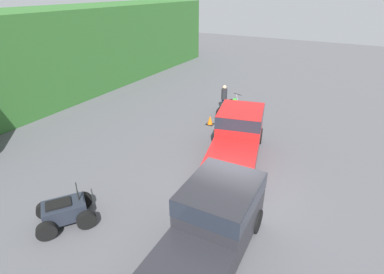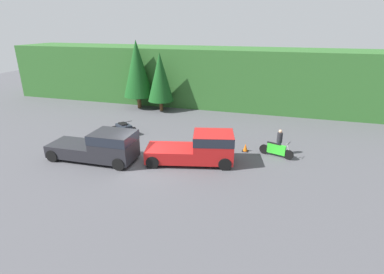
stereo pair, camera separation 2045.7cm
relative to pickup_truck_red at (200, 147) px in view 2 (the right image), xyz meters
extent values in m
plane|color=#4C4C51|center=(-3.31, -1.08, -1.03)|extent=(80.00, 80.00, 0.00)
cube|color=#2D6028|center=(-3.31, 14.92, 1.91)|extent=(44.00, 6.00, 5.90)
cylinder|color=brown|center=(-9.53, 11.08, -0.42)|extent=(0.41, 0.41, 1.23)
cone|color=#144719|center=(-9.53, 11.08, 2.98)|extent=(3.00, 3.00, 5.58)
cylinder|color=brown|center=(-6.88, 10.60, -0.52)|extent=(0.34, 0.34, 1.03)
cone|color=#144719|center=(-6.88, 10.60, 2.34)|extent=(2.52, 2.52, 4.70)
cube|color=red|center=(0.79, 0.18, 0.07)|extent=(2.82, 2.52, 1.77)
cube|color=#1E232D|center=(0.79, 0.18, 0.65)|extent=(2.84, 2.55, 0.57)
cube|color=red|center=(-1.84, -0.43, -0.43)|extent=(3.34, 2.64, 0.78)
cylinder|color=black|center=(1.26, 1.25, -0.64)|extent=(0.83, 0.45, 0.79)
cylinder|color=black|center=(1.68, -0.56, -0.64)|extent=(0.83, 0.45, 0.79)
cylinder|color=black|center=(-2.99, 0.26, -0.64)|extent=(0.83, 0.45, 0.79)
cylinder|color=black|center=(-2.57, -1.55, -0.64)|extent=(0.83, 0.45, 0.79)
cube|color=#232328|center=(-5.18, -1.46, 0.07)|extent=(2.60, 2.09, 1.77)
cube|color=#1E232D|center=(-5.18, -1.46, 0.65)|extent=(2.62, 2.11, 0.57)
cube|color=#232328|center=(-8.01, -1.53, -0.43)|extent=(3.17, 2.10, 0.78)
cylinder|color=black|center=(-4.44, -0.51, -0.64)|extent=(0.80, 0.30, 0.79)
cylinder|color=black|center=(-4.39, -2.37, -0.64)|extent=(0.80, 0.30, 0.79)
cylinder|color=black|center=(-9.08, -0.62, -0.64)|extent=(0.80, 0.30, 0.79)
cylinder|color=black|center=(-9.04, -2.48, -0.64)|extent=(0.80, 0.30, 0.79)
cylinder|color=black|center=(5.34, 2.04, -0.71)|extent=(0.65, 0.30, 0.66)
cylinder|color=black|center=(3.79, 2.55, -0.71)|extent=(0.65, 0.30, 0.66)
cube|color=green|center=(4.56, 2.30, -0.51)|extent=(1.21, 0.54, 0.67)
cylinder|color=#B7B7BC|center=(5.29, 2.05, -0.31)|extent=(0.29, 0.14, 0.76)
cylinder|color=black|center=(5.29, 2.05, 0.08)|extent=(0.22, 0.58, 0.04)
cube|color=black|center=(4.37, 2.36, -0.14)|extent=(0.89, 0.42, 0.06)
cylinder|color=black|center=(-6.30, 3.40, -0.72)|extent=(0.64, 0.55, 0.63)
cylinder|color=black|center=(-6.96, 2.51, -0.72)|extent=(0.64, 0.55, 0.63)
cylinder|color=black|center=(-7.28, 4.11, -0.72)|extent=(0.64, 0.55, 0.63)
cylinder|color=black|center=(-7.93, 3.23, -0.72)|extent=(0.64, 0.55, 0.63)
cube|color=#1E232D|center=(-7.12, 3.31, -0.52)|extent=(1.59, 1.48, 0.56)
cylinder|color=black|center=(-6.72, 3.02, -0.06)|extent=(0.07, 0.07, 0.35)
cylinder|color=black|center=(-6.72, 3.02, 0.11)|extent=(0.64, 0.85, 0.04)
cube|color=black|center=(-7.23, 3.40, -0.20)|extent=(0.92, 0.85, 0.08)
cylinder|color=navy|center=(4.76, 2.81, -0.60)|extent=(0.25, 0.25, 0.87)
cylinder|color=navy|center=(4.66, 2.64, -0.60)|extent=(0.25, 0.25, 0.87)
cylinder|color=#232328|center=(4.71, 2.72, 0.16)|extent=(0.49, 0.49, 0.65)
sphere|color=tan|center=(4.71, 2.72, 0.60)|extent=(0.32, 0.32, 0.23)
cube|color=black|center=(2.53, 2.61, -1.02)|extent=(0.42, 0.42, 0.03)
cone|color=orange|center=(2.53, 2.61, -0.76)|extent=(0.32, 0.32, 0.55)
camera|label=1|loc=(-11.87, -4.17, 6.13)|focal=28.00mm
camera|label=2|loc=(4.34, -16.59, 7.20)|focal=28.00mm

